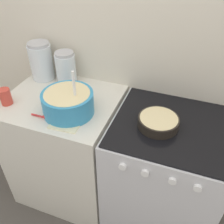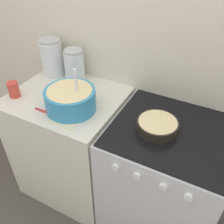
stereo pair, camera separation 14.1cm
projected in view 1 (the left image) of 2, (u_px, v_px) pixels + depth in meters
The scene contains 10 objects.
wall_back at pixel (132, 41), 1.55m from camera, with size 4.44×0.05×2.40m.
countertop_cabinet at pixel (68, 148), 1.86m from camera, with size 0.72×0.62×0.89m.
stove at pixel (162, 175), 1.67m from camera, with size 0.67×0.63×0.89m.
mixing_bowl at pixel (68, 102), 1.44m from camera, with size 0.30×0.30×0.29m.
baking_pan at pixel (158, 122), 1.37m from camera, with size 0.23×0.23×0.06m.
storage_jar_left at pixel (42, 63), 1.75m from camera, with size 0.16×0.16×0.27m.
storage_jar_middle at pixel (66, 70), 1.71m from camera, with size 0.14×0.14×0.23m.
tin_can at pixel (6, 97), 1.53m from camera, with size 0.07×0.07×0.10m.
recipe_page at pixel (70, 118), 1.44m from camera, with size 0.18×0.24×0.01m.
measuring_spoon at pixel (44, 116), 1.43m from camera, with size 0.12×0.04×0.04m.
Camera 1 is at (0.40, -0.80, 1.80)m, focal length 40.00 mm.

